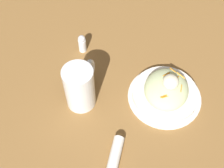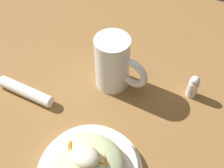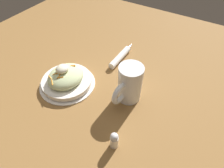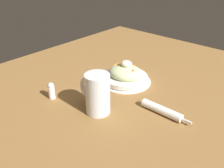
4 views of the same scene
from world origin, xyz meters
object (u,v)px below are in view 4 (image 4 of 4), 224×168
object	(u,v)px
salad_plate	(125,75)
salt_shaker	(51,90)
beer_mug	(97,95)
napkin_roll	(162,110)

from	to	relation	value
salad_plate	salt_shaker	xyz separation A→B (m)	(-0.13, -0.30, 0.00)
salad_plate	salt_shaker	distance (m)	0.32
salad_plate	salt_shaker	world-z (taller)	salad_plate
salad_plate	salt_shaker	bearing A→B (deg)	-113.03
beer_mug	napkin_roll	distance (m)	0.23
napkin_roll	salt_shaker	size ratio (longest dim) A/B	2.82
napkin_roll	salt_shaker	bearing A→B (deg)	-152.79
salt_shaker	napkin_roll	bearing A→B (deg)	27.21
salad_plate	beer_mug	world-z (taller)	beer_mug
napkin_roll	salt_shaker	distance (m)	0.42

